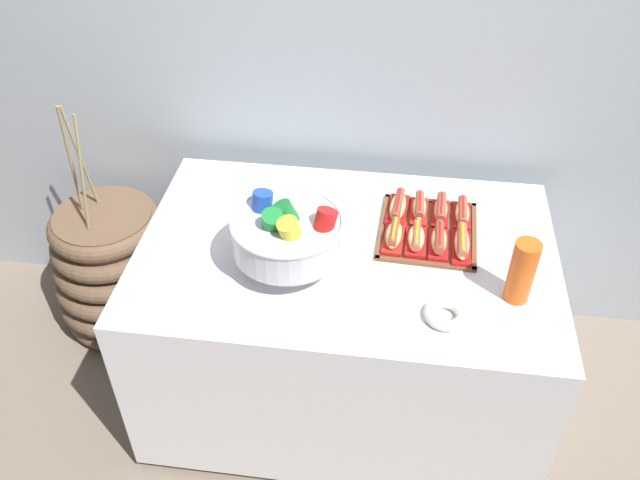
% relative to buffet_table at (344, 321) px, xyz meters
% --- Properties ---
extents(ground_plane, '(10.00, 10.00, 0.00)m').
position_rel_buffet_table_xyz_m(ground_plane, '(0.00, 0.00, -0.40)').
color(ground_plane, '#7A6B5B').
extents(back_wall, '(6.00, 0.10, 2.60)m').
position_rel_buffet_table_xyz_m(back_wall, '(0.00, 0.60, 0.90)').
color(back_wall, '#9EA8B2').
rests_on(back_wall, ground_plane).
extents(buffet_table, '(1.40, 0.92, 0.76)m').
position_rel_buffet_table_xyz_m(buffet_table, '(0.00, 0.00, 0.00)').
color(buffet_table, silver).
rests_on(buffet_table, ground_plane).
extents(floor_vase, '(0.55, 0.55, 1.07)m').
position_rel_buffet_table_xyz_m(floor_vase, '(-1.01, 0.29, -0.12)').
color(floor_vase, brown).
rests_on(floor_vase, ground_plane).
extents(serving_tray, '(0.34, 0.37, 0.01)m').
position_rel_buffet_table_xyz_m(serving_tray, '(0.27, 0.12, 0.36)').
color(serving_tray, brown).
rests_on(serving_tray, buffet_table).
extents(hot_dog_0, '(0.08, 0.16, 0.06)m').
position_rel_buffet_table_xyz_m(hot_dog_0, '(0.15, 0.04, 0.39)').
color(hot_dog_0, red).
rests_on(hot_dog_0, serving_tray).
extents(hot_dog_1, '(0.07, 0.15, 0.06)m').
position_rel_buffet_table_xyz_m(hot_dog_1, '(0.23, 0.04, 0.39)').
color(hot_dog_1, red).
rests_on(hot_dog_1, serving_tray).
extents(hot_dog_2, '(0.07, 0.16, 0.06)m').
position_rel_buffet_table_xyz_m(hot_dog_2, '(0.30, 0.04, 0.40)').
color(hot_dog_2, red).
rests_on(hot_dog_2, serving_tray).
extents(hot_dog_3, '(0.06, 0.18, 0.06)m').
position_rel_buffet_table_xyz_m(hot_dog_3, '(0.38, 0.03, 0.39)').
color(hot_dog_3, '#B21414').
rests_on(hot_dog_3, serving_tray).
extents(hot_dog_4, '(0.08, 0.18, 0.06)m').
position_rel_buffet_table_xyz_m(hot_dog_4, '(0.16, 0.21, 0.39)').
color(hot_dog_4, '#B21414').
rests_on(hot_dog_4, serving_tray).
extents(hot_dog_5, '(0.06, 0.16, 0.06)m').
position_rel_buffet_table_xyz_m(hot_dog_5, '(0.23, 0.20, 0.40)').
color(hot_dog_5, red).
rests_on(hot_dog_5, serving_tray).
extents(hot_dog_6, '(0.06, 0.16, 0.06)m').
position_rel_buffet_table_xyz_m(hot_dog_6, '(0.31, 0.20, 0.40)').
color(hot_dog_6, '#B21414').
rests_on(hot_dog_6, serving_tray).
extents(hot_dog_7, '(0.06, 0.16, 0.06)m').
position_rel_buffet_table_xyz_m(hot_dog_7, '(0.38, 0.20, 0.39)').
color(hot_dog_7, '#B21414').
rests_on(hot_dog_7, serving_tray).
extents(punch_bowl, '(0.36, 0.36, 0.25)m').
position_rel_buffet_table_xyz_m(punch_bowl, '(-0.18, -0.11, 0.49)').
color(punch_bowl, silver).
rests_on(punch_bowl, buffet_table).
extents(cup_stack, '(0.08, 0.08, 0.22)m').
position_rel_buffet_table_xyz_m(cup_stack, '(0.54, -0.16, 0.47)').
color(cup_stack, '#EA5B19').
rests_on(cup_stack, buffet_table).
extents(donut, '(0.13, 0.13, 0.03)m').
position_rel_buffet_table_xyz_m(donut, '(0.32, -0.28, 0.37)').
color(donut, silver).
rests_on(donut, buffet_table).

